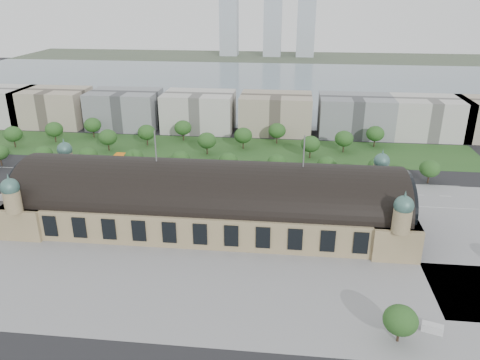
# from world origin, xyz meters

# --- Properties ---
(ground) EXTENTS (900.00, 900.00, 0.00)m
(ground) POSITION_xyz_m (0.00, 0.00, 0.00)
(ground) COLOR black
(ground) RESTS_ON ground
(station) EXTENTS (150.00, 48.40, 44.30)m
(station) POSITION_xyz_m (0.00, 0.00, 10.28)
(station) COLOR #9B8560
(station) RESTS_ON ground
(plaza_south) EXTENTS (190.00, 48.00, 0.12)m
(plaza_south) POSITION_xyz_m (10.00, -44.00, 0.00)
(plaza_south) COLOR gray
(plaza_south) RESTS_ON ground
(road_slab) EXTENTS (260.00, 26.00, 0.10)m
(road_slab) POSITION_xyz_m (-20.00, 38.00, 0.00)
(road_slab) COLOR black
(road_slab) RESTS_ON ground
(grass_belt) EXTENTS (300.00, 45.00, 0.10)m
(grass_belt) POSITION_xyz_m (-15.00, 93.00, 0.00)
(grass_belt) COLOR #275020
(grass_belt) RESTS_ON ground
(petrol_station) EXTENTS (14.00, 13.00, 5.05)m
(petrol_station) POSITION_xyz_m (-53.91, 65.28, 2.95)
(petrol_station) COLOR orange
(petrol_station) RESTS_ON ground
(lake) EXTENTS (700.00, 320.00, 0.08)m
(lake) POSITION_xyz_m (0.00, 298.00, 0.00)
(lake) COLOR slate
(lake) RESTS_ON ground
(far_shore) EXTENTS (700.00, 120.00, 0.14)m
(far_shore) POSITION_xyz_m (0.00, 498.00, 0.00)
(far_shore) COLOR #44513D
(far_shore) RESTS_ON ground
(far_tower_left) EXTENTS (24.00, 24.00, 80.00)m
(far_tower_left) POSITION_xyz_m (-60.00, 508.00, 40.00)
(far_tower_left) COLOR #9EA8B2
(far_tower_left) RESTS_ON ground
(far_tower_mid) EXTENTS (24.00, 24.00, 85.00)m
(far_tower_mid) POSITION_xyz_m (0.00, 508.00, 42.50)
(far_tower_mid) COLOR #9EA8B2
(far_tower_mid) RESTS_ON ground
(far_tower_right) EXTENTS (24.00, 24.00, 75.00)m
(far_tower_right) POSITION_xyz_m (45.00, 508.00, 37.50)
(far_tower_right) COLOR #9EA8B2
(far_tower_right) RESTS_ON ground
(office_1) EXTENTS (45.00, 32.00, 24.00)m
(office_1) POSITION_xyz_m (-130.00, 133.00, 12.00)
(office_1) COLOR tan
(office_1) RESTS_ON ground
(office_2) EXTENTS (45.00, 32.00, 24.00)m
(office_2) POSITION_xyz_m (-80.00, 133.00, 12.00)
(office_2) COLOR gray
(office_2) RESTS_ON ground
(office_3) EXTENTS (45.00, 32.00, 24.00)m
(office_3) POSITION_xyz_m (-30.00, 133.00, 12.00)
(office_3) COLOR #BAB8B1
(office_3) RESTS_ON ground
(office_4) EXTENTS (45.00, 32.00, 24.00)m
(office_4) POSITION_xyz_m (20.00, 133.00, 12.00)
(office_4) COLOR tan
(office_4) RESTS_ON ground
(office_5) EXTENTS (45.00, 32.00, 24.00)m
(office_5) POSITION_xyz_m (70.00, 133.00, 12.00)
(office_5) COLOR gray
(office_5) RESTS_ON ground
(office_6) EXTENTS (45.00, 32.00, 24.00)m
(office_6) POSITION_xyz_m (115.00, 133.00, 12.00)
(office_6) COLOR #BAB8B1
(office_6) RESTS_ON ground
(tree_row_1) EXTENTS (9.60, 9.60, 11.52)m
(tree_row_1) POSITION_xyz_m (-96.00, 53.00, 7.43)
(tree_row_1) COLOR #2D2116
(tree_row_1) RESTS_ON ground
(tree_row_2) EXTENTS (9.60, 9.60, 11.52)m
(tree_row_2) POSITION_xyz_m (-72.00, 53.00, 7.43)
(tree_row_2) COLOR #2D2116
(tree_row_2) RESTS_ON ground
(tree_row_3) EXTENTS (9.60, 9.60, 11.52)m
(tree_row_3) POSITION_xyz_m (-48.00, 53.00, 7.43)
(tree_row_3) COLOR #2D2116
(tree_row_3) RESTS_ON ground
(tree_row_4) EXTENTS (9.60, 9.60, 11.52)m
(tree_row_4) POSITION_xyz_m (-24.00, 53.00, 7.43)
(tree_row_4) COLOR #2D2116
(tree_row_4) RESTS_ON ground
(tree_row_5) EXTENTS (9.60, 9.60, 11.52)m
(tree_row_5) POSITION_xyz_m (0.00, 53.00, 7.43)
(tree_row_5) COLOR #2D2116
(tree_row_5) RESTS_ON ground
(tree_row_6) EXTENTS (9.60, 9.60, 11.52)m
(tree_row_6) POSITION_xyz_m (24.00, 53.00, 7.43)
(tree_row_6) COLOR #2D2116
(tree_row_6) RESTS_ON ground
(tree_row_7) EXTENTS (9.60, 9.60, 11.52)m
(tree_row_7) POSITION_xyz_m (48.00, 53.00, 7.43)
(tree_row_7) COLOR #2D2116
(tree_row_7) RESTS_ON ground
(tree_row_8) EXTENTS (9.60, 9.60, 11.52)m
(tree_row_8) POSITION_xyz_m (72.00, 53.00, 7.43)
(tree_row_8) COLOR #2D2116
(tree_row_8) RESTS_ON ground
(tree_row_9) EXTENTS (9.60, 9.60, 11.52)m
(tree_row_9) POSITION_xyz_m (96.00, 53.00, 7.43)
(tree_row_9) COLOR #2D2116
(tree_row_9) RESTS_ON ground
(tree_belt_0) EXTENTS (10.40, 10.40, 12.48)m
(tree_belt_0) POSITION_xyz_m (-130.00, 83.00, 8.05)
(tree_belt_0) COLOR #2D2116
(tree_belt_0) RESTS_ON ground
(tree_belt_1) EXTENTS (10.40, 10.40, 12.48)m
(tree_belt_1) POSITION_xyz_m (-111.00, 95.00, 8.05)
(tree_belt_1) COLOR #2D2116
(tree_belt_1) RESTS_ON ground
(tree_belt_2) EXTENTS (10.40, 10.40, 12.48)m
(tree_belt_2) POSITION_xyz_m (-92.00, 107.00, 8.05)
(tree_belt_2) COLOR #2D2116
(tree_belt_2) RESTS_ON ground
(tree_belt_3) EXTENTS (10.40, 10.40, 12.48)m
(tree_belt_3) POSITION_xyz_m (-73.00, 83.00, 8.05)
(tree_belt_3) COLOR #2D2116
(tree_belt_3) RESTS_ON ground
(tree_belt_4) EXTENTS (10.40, 10.40, 12.48)m
(tree_belt_4) POSITION_xyz_m (-54.00, 95.00, 8.05)
(tree_belt_4) COLOR #2D2116
(tree_belt_4) RESTS_ON ground
(tree_belt_5) EXTENTS (10.40, 10.40, 12.48)m
(tree_belt_5) POSITION_xyz_m (-35.00, 107.00, 8.05)
(tree_belt_5) COLOR #2D2116
(tree_belt_5) RESTS_ON ground
(tree_belt_6) EXTENTS (10.40, 10.40, 12.48)m
(tree_belt_6) POSITION_xyz_m (-16.00, 83.00, 8.05)
(tree_belt_6) COLOR #2D2116
(tree_belt_6) RESTS_ON ground
(tree_belt_7) EXTENTS (10.40, 10.40, 12.48)m
(tree_belt_7) POSITION_xyz_m (3.00, 95.00, 8.05)
(tree_belt_7) COLOR #2D2116
(tree_belt_7) RESTS_ON ground
(tree_belt_8) EXTENTS (10.40, 10.40, 12.48)m
(tree_belt_8) POSITION_xyz_m (22.00, 107.00, 8.05)
(tree_belt_8) COLOR #2D2116
(tree_belt_8) RESTS_ON ground
(tree_belt_9) EXTENTS (10.40, 10.40, 12.48)m
(tree_belt_9) POSITION_xyz_m (41.00, 83.00, 8.05)
(tree_belt_9) COLOR #2D2116
(tree_belt_9) RESTS_ON ground
(tree_belt_10) EXTENTS (10.40, 10.40, 12.48)m
(tree_belt_10) POSITION_xyz_m (60.00, 95.00, 8.05)
(tree_belt_10) COLOR #2D2116
(tree_belt_10) RESTS_ON ground
(tree_belt_11) EXTENTS (10.40, 10.40, 12.48)m
(tree_belt_11) POSITION_xyz_m (79.00, 107.00, 8.05)
(tree_belt_11) COLOR #2D2116
(tree_belt_11) RESTS_ON ground
(tree_plaza_s) EXTENTS (9.00, 9.00, 10.64)m
(tree_plaza_s) POSITION_xyz_m (60.00, -60.00, 6.80)
(tree_plaza_s) COLOR #2D2116
(tree_plaza_s) RESTS_ON ground
(traffic_car_1) EXTENTS (4.21, 1.81, 1.35)m
(traffic_car_1) POSITION_xyz_m (-86.87, 40.82, 0.67)
(traffic_car_1) COLOR gray
(traffic_car_1) RESTS_ON ground
(traffic_car_2) EXTENTS (5.63, 3.05, 1.50)m
(traffic_car_2) POSITION_xyz_m (-69.69, 31.20, 0.75)
(traffic_car_2) COLOR black
(traffic_car_2) RESTS_ON ground
(traffic_car_3) EXTENTS (5.10, 2.07, 1.48)m
(traffic_car_3) POSITION_xyz_m (-18.22, 48.21, 0.74)
(traffic_car_3) COLOR maroon
(traffic_car_3) RESTS_ON ground
(traffic_car_4) EXTENTS (4.02, 1.79, 1.34)m
(traffic_car_4) POSITION_xyz_m (3.45, 36.10, 0.67)
(traffic_car_4) COLOR #1A1B48
(traffic_car_4) RESTS_ON ground
(traffic_car_5) EXTENTS (4.20, 1.61, 1.37)m
(traffic_car_5) POSITION_xyz_m (29.60, 48.07, 0.68)
(traffic_car_5) COLOR #4F5255
(traffic_car_5) RESTS_ON ground
(traffic_car_6) EXTENTS (5.70, 2.82, 1.56)m
(traffic_car_6) POSITION_xyz_m (61.22, 38.69, 0.78)
(traffic_car_6) COLOR silver
(traffic_car_6) RESTS_ON ground
(parked_car_0) EXTENTS (4.13, 3.00, 1.30)m
(parked_car_0) POSITION_xyz_m (-53.40, 21.00, 0.65)
(parked_car_0) COLOR black
(parked_car_0) RESTS_ON ground
(parked_car_1) EXTENTS (5.30, 4.30, 1.34)m
(parked_car_1) POSITION_xyz_m (-69.07, 21.00, 0.67)
(parked_car_1) COLOR maroon
(parked_car_1) RESTS_ON ground
(parked_car_2) EXTENTS (5.65, 4.70, 1.55)m
(parked_car_2) POSITION_xyz_m (-47.02, 25.00, 0.77)
(parked_car_2) COLOR #181A44
(parked_car_2) RESTS_ON ground
(parked_car_3) EXTENTS (3.91, 3.41, 1.27)m
(parked_car_3) POSITION_xyz_m (-38.10, 21.04, 0.64)
(parked_car_3) COLOR #585B60
(parked_car_3) RESTS_ON ground
(parked_car_4) EXTENTS (4.83, 3.87, 1.54)m
(parked_car_4) POSITION_xyz_m (-29.75, 21.00, 0.77)
(parked_car_4) COLOR white
(parked_car_4) RESTS_ON ground
(parked_car_5) EXTENTS (5.78, 4.95, 1.47)m
(parked_car_5) POSITION_xyz_m (-26.93, 21.00, 0.74)
(parked_car_5) COLOR gray
(parked_car_5) RESTS_ON ground
(parked_car_6) EXTENTS (5.93, 5.27, 1.65)m
(parked_car_6) POSITION_xyz_m (-30.82, 21.00, 0.83)
(parked_car_6) COLOR black
(parked_car_6) RESTS_ON ground
(bus_west) EXTENTS (11.58, 2.76, 3.22)m
(bus_west) POSITION_xyz_m (-4.45, 29.67, 1.61)
(bus_west) COLOR red
(bus_west) RESTS_ON ground
(bus_mid) EXTENTS (12.74, 3.09, 3.54)m
(bus_mid) POSITION_xyz_m (1.58, 32.00, 1.77)
(bus_mid) COLOR silver
(bus_mid) RESTS_ON ground
(bus_east) EXTENTS (12.34, 3.76, 3.39)m
(bus_east) POSITION_xyz_m (22.03, 32.00, 1.69)
(bus_east) COLOR silver
(bus_east) RESTS_ON ground
(van_south) EXTENTS (5.97, 3.81, 2.41)m
(van_south) POSITION_xyz_m (69.72, -55.10, 1.15)
(van_south) COLOR silver
(van_south) RESTS_ON ground
(pedestrian_4) EXTENTS (0.83, 1.23, 1.75)m
(pedestrian_4) POSITION_xyz_m (65.92, -53.89, 0.88)
(pedestrian_4) COLOR gray
(pedestrian_4) RESTS_ON ground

